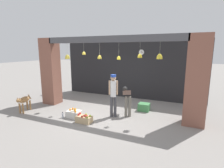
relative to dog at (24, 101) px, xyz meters
The scene contains 13 objects.
ground_plane 3.49m from the dog, 19.09° to the left, with size 60.00×60.00×0.00m, color gray.
shop_back_wall 5.18m from the dog, 49.90° to the left, with size 7.46×0.12×3.03m, color #232326.
shop_pillar_left 1.78m from the dog, 82.50° to the left, with size 0.70×0.60×3.03m, color brown.
shop_pillar_right 6.59m from the dog, 12.70° to the left, with size 0.70×0.60×3.03m, color brown.
storefront_awning 4.24m from the dog, 20.99° to the left, with size 5.56×0.26×0.92m.
dog is the anchor object (origin of this frame).
shopkeeper 3.73m from the dog, 15.19° to the left, with size 0.32×0.30×1.63m.
worker_stooping 4.21m from the dog, 19.45° to the left, with size 0.53×0.74×1.04m.
fruit_crate_oranges 2.28m from the dog, ahead, with size 0.53×0.39×0.33m.
fruit_crate_apples 2.86m from the dog, ahead, with size 0.56×0.33×0.30m.
produce_box_green 4.97m from the dog, 25.19° to the left, with size 0.45×0.40×0.31m, color #42844C.
water_bottle 1.91m from the dog, ahead, with size 0.08×0.08×0.22m.
wall_clock 5.76m from the dog, 44.49° to the left, with size 0.28×0.03×0.28m.
Camera 1 is at (2.80, -5.98, 2.53)m, focal length 28.00 mm.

